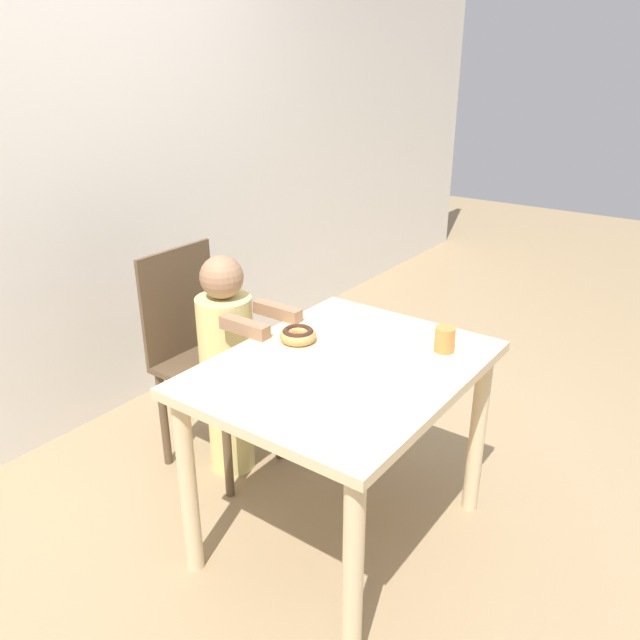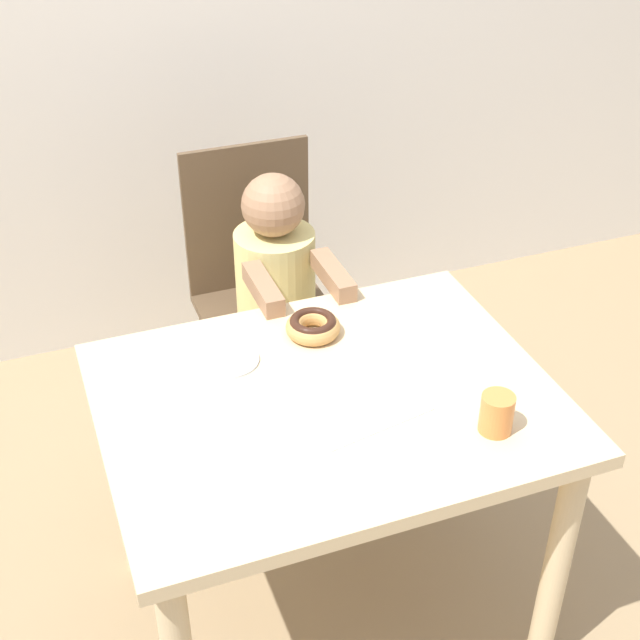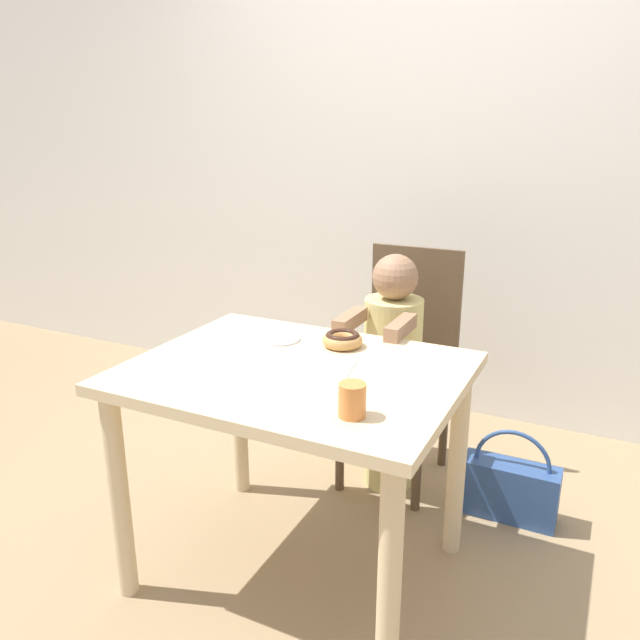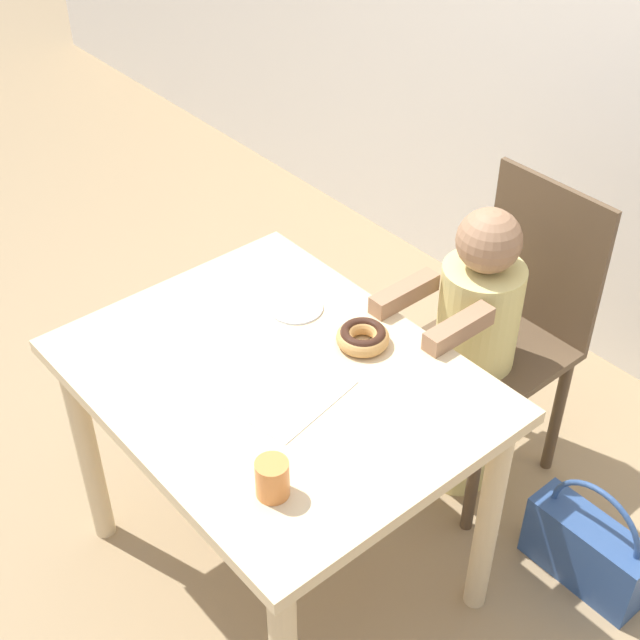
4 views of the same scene
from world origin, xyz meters
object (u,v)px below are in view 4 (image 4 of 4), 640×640
at_px(child_figure, 472,355).
at_px(cup, 272,478).
at_px(handbag, 587,549).
at_px(donut, 363,336).
at_px(chair, 502,337).

height_order(child_figure, cup, child_figure).
distance_m(child_figure, handbag, 0.61).
bearing_deg(child_figure, donut, -95.00).
xyz_separation_m(chair, cup, (0.20, -0.99, 0.28)).
bearing_deg(child_figure, handbag, -1.72).
distance_m(child_figure, donut, 0.47).
bearing_deg(child_figure, chair, 90.00).
height_order(child_figure, handbag, child_figure).
bearing_deg(cup, handbag, 70.98).
xyz_separation_m(chair, child_figure, (0.00, -0.13, 0.00)).
distance_m(chair, handbag, 0.63).
height_order(chair, handbag, chair).
bearing_deg(donut, child_figure, 85.00).
xyz_separation_m(child_figure, donut, (-0.03, -0.40, 0.26)).
bearing_deg(donut, chair, 86.24).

